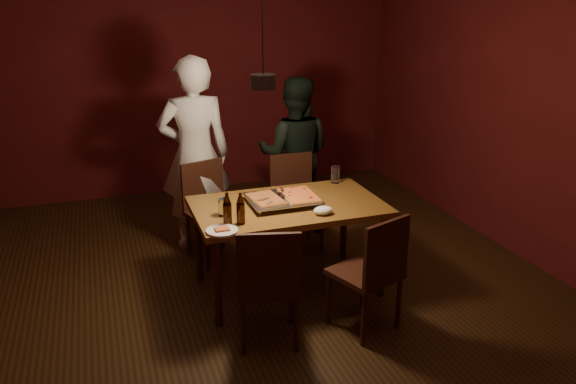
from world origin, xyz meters
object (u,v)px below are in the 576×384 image
object	(u,v)px
chair_near_left	(268,276)
beer_bottle_b	(241,208)
dining_table	(288,212)
plate_slice	(222,231)
diner_dark	(295,154)
pendant_lamp	(263,80)
beer_bottle_a	(227,209)
pizza_tray	(283,200)
chair_far_right	(295,193)
chair_far_left	(209,201)
chair_near_right	(374,264)
diner_white	(195,155)

from	to	relation	value
chair_near_left	beer_bottle_b	bearing A→B (deg)	112.60
dining_table	beer_bottle_b	size ratio (longest dim) A/B	6.35
plate_slice	diner_dark	world-z (taller)	diner_dark
chair_near_left	pendant_lamp	bearing A→B (deg)	89.40
beer_bottle_a	plate_slice	world-z (taller)	beer_bottle_a
beer_bottle_a	diner_dark	world-z (taller)	diner_dark
chair_near_left	pizza_tray	world-z (taller)	chair_near_left
diner_dark	pendant_lamp	distance (m)	1.89
pendant_lamp	beer_bottle_b	bearing A→B (deg)	-154.38
chair_far_right	chair_far_left	bearing A→B (deg)	-1.59
chair_near_left	plate_slice	world-z (taller)	chair_near_left
dining_table	diner_dark	distance (m)	1.36
chair_near_right	pendant_lamp	world-z (taller)	pendant_lamp
dining_table	beer_bottle_a	size ratio (longest dim) A/B	6.21
chair_far_left	chair_near_right	xyz separation A→B (m)	(0.84, -1.64, 0.00)
chair_far_left	chair_far_right	bearing A→B (deg)	160.96
chair_far_left	plate_slice	size ratio (longest dim) A/B	2.31
chair_far_right	diner_white	size ratio (longest dim) A/B	0.27
chair_far_right	pizza_tray	bearing A→B (deg)	64.42
chair_far_left	diner_white	size ratio (longest dim) A/B	0.29
dining_table	pendant_lamp	bearing A→B (deg)	-144.52
chair_far_left	chair_near_right	size ratio (longest dim) A/B	0.98
chair_far_left	diner_white	xyz separation A→B (m)	(-0.06, 0.27, 0.38)
chair_far_left	beer_bottle_a	xyz separation A→B (m)	(-0.07, -1.10, 0.33)
beer_bottle_b	diner_white	size ratio (longest dim) A/B	0.13
chair_near_right	plate_slice	world-z (taller)	chair_near_right
plate_slice	diner_dark	distance (m)	1.99
diner_dark	chair_near_left	bearing A→B (deg)	90.57
diner_white	pizza_tray	bearing A→B (deg)	118.27
chair_far_left	pizza_tray	distance (m)	0.96
beer_bottle_b	pendant_lamp	xyz separation A→B (m)	(0.21, 0.10, 0.89)
dining_table	pizza_tray	world-z (taller)	pizza_tray
diner_white	pendant_lamp	size ratio (longest dim) A/B	1.66
chair_far_right	beer_bottle_b	size ratio (longest dim) A/B	2.05
chair_far_left	chair_near_right	world-z (taller)	same
chair_near_right	pendant_lamp	bearing A→B (deg)	114.45
beer_bottle_a	chair_far_right	bearing A→B (deg)	49.90
dining_table	chair_far_left	size ratio (longest dim) A/B	2.86
chair_near_left	diner_dark	size ratio (longest dim) A/B	0.33
pizza_tray	diner_dark	bearing A→B (deg)	67.14
beer_bottle_b	plate_slice	size ratio (longest dim) A/B	1.04
chair_far_left	beer_bottle_b	bearing A→B (deg)	73.96
chair_near_right	diner_dark	distance (m)	2.08
chair_far_right	pizza_tray	world-z (taller)	chair_far_right
beer_bottle_a	diner_dark	xyz separation A→B (m)	(1.06, 1.51, -0.08)
beer_bottle_a	diner_white	distance (m)	1.37
pizza_tray	pendant_lamp	world-z (taller)	pendant_lamp
chair_far_right	beer_bottle_a	distance (m)	1.43
diner_white	dining_table	bearing A→B (deg)	119.26
chair_near_left	pendant_lamp	size ratio (longest dim) A/B	0.47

